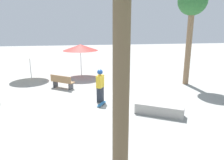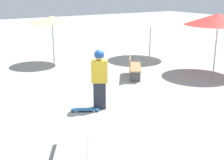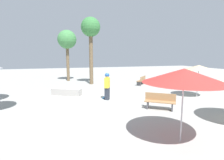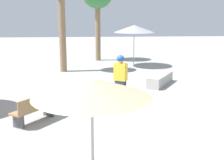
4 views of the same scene
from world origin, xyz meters
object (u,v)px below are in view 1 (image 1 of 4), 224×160
at_px(concrete_ledge, 159,110).
at_px(palm_tree_left, 192,5).
at_px(bench_near, 62,82).
at_px(shade_umbrella_red, 80,47).
at_px(skateboard, 102,104).
at_px(skater_main, 100,85).
at_px(shade_umbrella_cream, 29,53).

xyz_separation_m(concrete_ledge, palm_tree_left, (4.69, -3.64, 4.86)).
xyz_separation_m(bench_near, palm_tree_left, (-0.20, -8.25, 4.67)).
bearing_deg(bench_near, concrete_ledge, -10.64).
relative_size(bench_near, shade_umbrella_red, 0.58).
distance_m(skateboard, palm_tree_left, 8.49).
bearing_deg(skateboard, bench_near, -117.09).
xyz_separation_m(skater_main, shade_umbrella_cream, (5.63, 4.59, 1.02)).
relative_size(skater_main, skateboard, 2.20).
bearing_deg(bench_near, shade_umbrella_cream, 167.02).
bearing_deg(skateboard, shade_umbrella_red, -142.33).
bearing_deg(bench_near, shade_umbrella_red, 104.92).
xyz_separation_m(skateboard, palm_tree_left, (3.10, -6.09, 5.04)).
height_order(skater_main, bench_near, skater_main).
relative_size(skater_main, shade_umbrella_cream, 0.66).
height_order(concrete_ledge, shade_umbrella_cream, shade_umbrella_cream).
xyz_separation_m(skater_main, bench_near, (2.81, 2.14, -0.52)).
xyz_separation_m(skateboard, shade_umbrella_red, (6.54, 0.90, 2.16)).
height_order(skater_main, palm_tree_left, palm_tree_left).
xyz_separation_m(shade_umbrella_cream, palm_tree_left, (-3.03, -10.69, 3.14)).
bearing_deg(shade_umbrella_cream, skateboard, -143.11).
distance_m(bench_near, palm_tree_left, 9.48).
relative_size(concrete_ledge, shade_umbrella_red, 0.80).
relative_size(skater_main, palm_tree_left, 0.28).
bearing_deg(skater_main, skateboard, 33.09).
distance_m(skateboard, shade_umbrella_red, 6.95).
distance_m(bench_near, shade_umbrella_red, 3.91).
bearing_deg(shade_umbrella_cream, skater_main, -140.84).
bearing_deg(bench_near, skater_main, -16.64).
height_order(shade_umbrella_red, shade_umbrella_cream, shade_umbrella_red).
xyz_separation_m(skateboard, bench_near, (3.30, 2.15, 0.37)).
distance_m(concrete_ledge, shade_umbrella_cream, 10.59).
xyz_separation_m(skateboard, concrete_ledge, (-1.59, -2.45, 0.18)).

